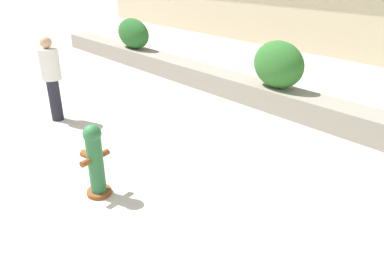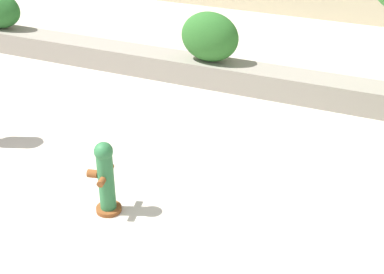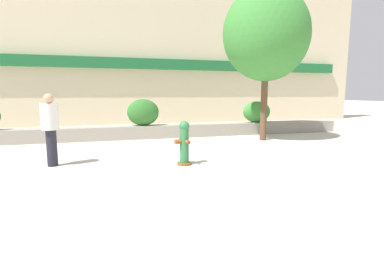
{
  "view_description": "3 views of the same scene",
  "coord_description": "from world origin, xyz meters",
  "px_view_note": "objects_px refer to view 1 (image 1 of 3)",
  "views": [
    {
      "loc": [
        5.0,
        -0.74,
        3.04
      ],
      "look_at": [
        1.35,
        2.57,
        0.71
      ],
      "focal_mm": 35.0,
      "sensor_mm": 36.0,
      "label": 1
    },
    {
      "loc": [
        4.21,
        -3.7,
        4.49
      ],
      "look_at": [
        1.33,
        2.85,
        0.51
      ],
      "focal_mm": 50.0,
      "sensor_mm": 36.0,
      "label": 2
    },
    {
      "loc": [
        -1.08,
        -5.63,
        1.73
      ],
      "look_at": [
        1.26,
        2.39,
        0.52
      ],
      "focal_mm": 28.0,
      "sensor_mm": 36.0,
      "label": 3
    }
  ],
  "objects_px": {
    "hedge_bush_0": "(133,34)",
    "pedestrian": "(51,74)",
    "hedge_bush_1": "(278,65)",
    "fire_hydrant": "(95,160)"
  },
  "relations": [
    {
      "from": "hedge_bush_0",
      "to": "fire_hydrant",
      "type": "distance_m",
      "value": 7.59
    },
    {
      "from": "hedge_bush_0",
      "to": "pedestrian",
      "type": "height_order",
      "value": "pedestrian"
    },
    {
      "from": "hedge_bush_1",
      "to": "pedestrian",
      "type": "xyz_separation_m",
      "value": [
        -2.68,
        -3.92,
        -0.02
      ]
    },
    {
      "from": "fire_hydrant",
      "to": "hedge_bush_1",
      "type": "bearing_deg",
      "value": 94.87
    },
    {
      "from": "hedge_bush_0",
      "to": "fire_hydrant",
      "type": "relative_size",
      "value": 1.34
    },
    {
      "from": "hedge_bush_0",
      "to": "fire_hydrant",
      "type": "height_order",
      "value": "hedge_bush_0"
    },
    {
      "from": "hedge_bush_0",
      "to": "hedge_bush_1",
      "type": "height_order",
      "value": "hedge_bush_1"
    },
    {
      "from": "fire_hydrant",
      "to": "pedestrian",
      "type": "relative_size",
      "value": 0.62
    },
    {
      "from": "fire_hydrant",
      "to": "pedestrian",
      "type": "distance_m",
      "value": 3.2
    },
    {
      "from": "fire_hydrant",
      "to": "pedestrian",
      "type": "height_order",
      "value": "pedestrian"
    }
  ]
}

